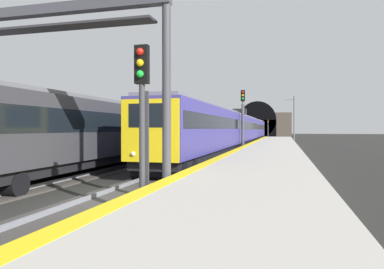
# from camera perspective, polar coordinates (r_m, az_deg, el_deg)

# --- Properties ---
(ground_plane) EXTENTS (320.00, 320.00, 0.00)m
(ground_plane) POSITION_cam_1_polar(r_m,az_deg,el_deg) (11.90, -13.84, -10.86)
(ground_plane) COLOR black
(platform_right) EXTENTS (112.00, 4.63, 0.95)m
(platform_right) POSITION_cam_1_polar(r_m,az_deg,el_deg) (10.48, 8.34, -9.80)
(platform_right) COLOR #ADA89E
(platform_right) RESTS_ON ground_plane
(platform_right_edge_strip) EXTENTS (112.00, 0.50, 0.01)m
(platform_right_edge_strip) POSITION_cam_1_polar(r_m,az_deg,el_deg) (10.82, -2.66, -6.87)
(platform_right_edge_strip) COLOR yellow
(platform_right_edge_strip) RESTS_ON platform_right
(track_main_line) EXTENTS (160.00, 2.90, 0.21)m
(track_main_line) POSITION_cam_1_polar(r_m,az_deg,el_deg) (11.89, -13.84, -10.67)
(track_main_line) COLOR #383533
(track_main_line) RESTS_ON ground_plane
(train_main_approaching) EXTENTS (62.67, 2.98, 4.97)m
(train_main_approaching) POSITION_cam_1_polar(r_m,az_deg,el_deg) (45.95, 7.69, 0.82)
(train_main_approaching) COLOR navy
(train_main_approaching) RESTS_ON ground_plane
(train_adjacent_platform) EXTENTS (41.85, 3.06, 4.03)m
(train_adjacent_platform) POSITION_cam_1_polar(r_m,az_deg,el_deg) (29.88, -5.62, 0.70)
(train_adjacent_platform) COLOR #333338
(train_adjacent_platform) RESTS_ON ground_plane
(railway_signal_near) EXTENTS (0.39, 0.38, 4.70)m
(railway_signal_near) POSITION_cam_1_polar(r_m,az_deg,el_deg) (9.76, -8.05, 3.53)
(railway_signal_near) COLOR #38383D
(railway_signal_near) RESTS_ON ground_plane
(railway_signal_mid) EXTENTS (0.39, 0.38, 6.04)m
(railway_signal_mid) POSITION_cam_1_polar(r_m,az_deg,el_deg) (33.49, 8.20, 2.97)
(railway_signal_mid) COLOR #4C4C54
(railway_signal_mid) RESTS_ON ground_plane
(railway_signal_far) EXTENTS (0.39, 0.38, 4.58)m
(railway_signal_far) POSITION_cam_1_polar(r_m,az_deg,el_deg) (86.57, 12.16, 1.20)
(railway_signal_far) COLOR #38383D
(railway_signal_far) RESTS_ON ground_plane
(overhead_signal_gantry) EXTENTS (0.70, 8.91, 6.75)m
(overhead_signal_gantry) POSITION_cam_1_polar(r_m,az_deg,el_deg) (13.61, -22.04, 12.39)
(overhead_signal_gantry) COLOR #3F3F47
(overhead_signal_gantry) RESTS_ON ground_plane
(tunnel_portal) EXTENTS (3.04, 20.29, 11.36)m
(tunnel_portal) POSITION_cam_1_polar(r_m,az_deg,el_deg) (110.84, 10.53, 1.59)
(tunnel_portal) COLOR #51473D
(tunnel_portal) RESTS_ON ground_plane
(catenary_mast_near) EXTENTS (0.22, 1.77, 7.82)m
(catenary_mast_near) POSITION_cam_1_polar(r_m,az_deg,el_deg) (60.92, 16.13, 2.41)
(catenary_mast_near) COLOR #595B60
(catenary_mast_near) RESTS_ON ground_plane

